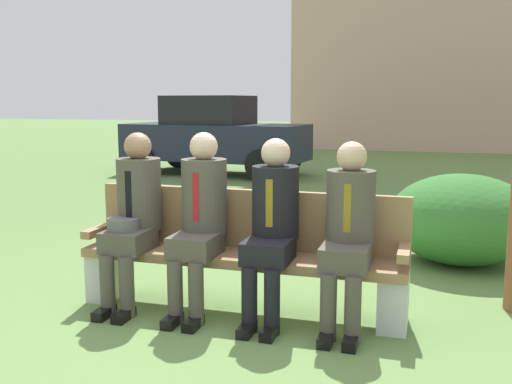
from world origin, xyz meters
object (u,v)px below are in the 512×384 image
Objects in this scene: seated_man_centerleft at (200,213)px; parked_car_near at (214,135)px; park_bench at (243,252)px; seated_man_leftmost at (134,211)px; shrub_near_bench at (462,219)px; seated_man_centerright at (272,220)px; seated_man_rightmost at (348,225)px.

seated_man_centerleft is 8.35m from parked_car_near.
seated_man_centerleft is (-0.29, -0.13, 0.31)m from park_bench.
seated_man_centerleft is (0.55, 0.01, 0.01)m from seated_man_leftmost.
seated_man_centerleft is at bearing -69.87° from parked_car_near.
seated_man_leftmost is 0.95× the size of shrub_near_bench.
parked_car_near is at bearing 113.60° from seated_man_centerright.
park_bench is at bearing -67.69° from parked_car_near.
seated_man_rightmost is (1.64, 0.00, -0.01)m from seated_man_leftmost.
parked_car_near is (-3.43, 7.84, 0.11)m from seated_man_centerright.
park_bench is 1.89× the size of seated_man_rightmost.
seated_man_rightmost is (0.80, -0.13, 0.28)m from park_bench.
seated_man_centerright is 8.56m from parked_car_near.
seated_man_centerleft is at bearing -156.50° from park_bench.
seated_man_centerleft reaches higher than seated_man_centerright.
park_bench is 0.41m from seated_man_centerright.
seated_man_rightmost is 0.92× the size of shrub_near_bench.
shrub_near_bench is (0.84, 1.94, -0.29)m from seated_man_rightmost.
park_bench is at bearing 170.76° from seated_man_rightmost.
seated_man_centerright is (1.10, 0.00, -0.01)m from seated_man_leftmost.
seated_man_centerleft is 1.03× the size of seated_man_centerright.
seated_man_leftmost is 1.03× the size of seated_man_rightmost.
seated_man_leftmost reaches higher than seated_man_centerright.
seated_man_centerright is at bearing -66.40° from parked_car_near.
park_bench is at bearing -132.23° from shrub_near_bench.
seated_man_leftmost reaches higher than park_bench.
seated_man_rightmost is at bearing -9.24° from park_bench.
seated_man_rightmost is at bearing -0.23° from seated_man_centerleft.
seated_man_centerright is at bearing 179.88° from seated_man_rightmost.
park_bench is at bearing 153.62° from seated_man_centerright.
seated_man_leftmost is 3.16m from shrub_near_bench.
seated_man_centerleft is at bearing 179.66° from seated_man_centerright.
seated_man_centerleft is 0.96× the size of shrub_near_bench.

